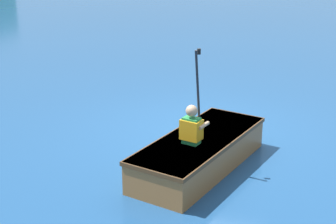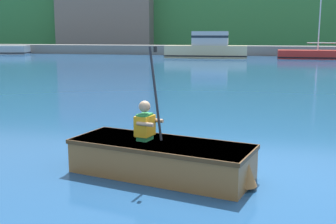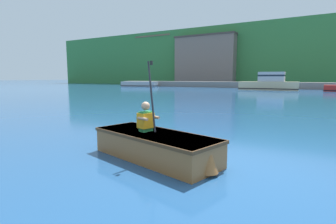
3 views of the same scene
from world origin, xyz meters
name	(u,v)px [view 1 (image 1 of 3)]	position (x,y,z in m)	size (l,w,h in m)	color
ground_plane	(197,132)	(0.00, 0.00, 0.00)	(300.00, 300.00, 0.00)	navy
rowboat_foreground	(201,150)	(-1.39, -0.44, 0.28)	(2.82, 1.60, 0.50)	#935B2D
person_paddler	(192,126)	(-1.67, -0.37, 0.77)	(0.42, 0.41, 1.36)	#267F3F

